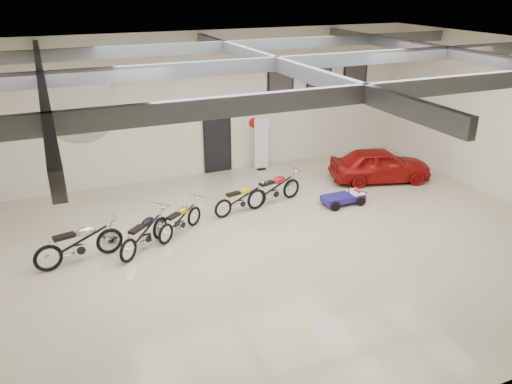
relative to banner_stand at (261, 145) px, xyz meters
name	(u,v)px	position (x,y,z in m)	size (l,w,h in m)	color
floor	(274,246)	(-2.04, -5.50, -0.96)	(16.00, 12.00, 0.01)	beige
ceiling	(277,53)	(-2.04, -5.50, 4.04)	(16.00, 12.00, 0.01)	slate
back_wall	(202,105)	(-2.04, 0.50, 1.54)	(16.00, 0.02, 5.00)	silver
ceiling_beams	(277,64)	(-2.04, -5.50, 3.79)	(15.80, 11.80, 0.32)	#575A5F
door	(217,144)	(-1.54, 0.45, 0.09)	(0.92, 0.08, 2.10)	black
logo_plaque	(81,108)	(-6.04, 0.45, 1.84)	(2.30, 0.06, 1.16)	silver
poster_left	(281,82)	(0.96, 0.46, 2.14)	(1.05, 0.08, 1.35)	black
poster_mid	(319,79)	(2.56, 0.46, 2.14)	(1.05, 0.08, 1.35)	black
poster_right	(355,76)	(4.16, 0.46, 2.14)	(1.05, 0.08, 1.35)	black
oil_sign	(253,123)	(-0.14, 0.45, 0.74)	(0.72, 0.10, 0.72)	white
banner_stand	(261,145)	(0.00, 0.00, 0.00)	(0.52, 0.21, 1.93)	white
motorcycle_silver	(79,242)	(-6.81, -4.32, -0.40)	(2.16, 0.67, 1.12)	silver
motorcycle_black	(144,232)	(-5.20, -4.33, -0.46)	(1.94, 0.60, 1.01)	silver
motorcycle_gold	(180,219)	(-4.12, -3.85, -0.50)	(1.79, 0.55, 0.93)	silver
motorcycle_yellow	(241,198)	(-2.06, -3.20, -0.49)	(1.81, 0.56, 0.94)	silver
motorcycle_red	(274,188)	(-0.86, -2.98, -0.44)	(2.02, 0.63, 1.05)	silver
go_kart	(347,195)	(1.24, -3.89, -0.66)	(1.66, 0.75, 0.60)	navy
vintage_car	(380,165)	(3.36, -2.66, -0.37)	(3.46, 1.40, 1.18)	#9C100E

